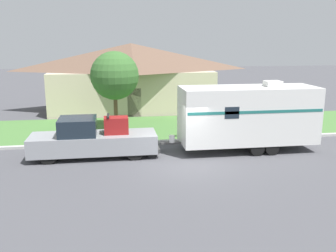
% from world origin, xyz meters
% --- Properties ---
extents(ground_plane, '(120.00, 120.00, 0.00)m').
position_xyz_m(ground_plane, '(0.00, 0.00, 0.00)').
color(ground_plane, '#47474C').
extents(curb_strip, '(80.00, 0.30, 0.14)m').
position_xyz_m(curb_strip, '(0.00, 3.75, 0.07)').
color(curb_strip, '#ADADA8').
rests_on(curb_strip, ground_plane).
extents(lawn_strip, '(80.00, 7.00, 0.03)m').
position_xyz_m(lawn_strip, '(0.00, 7.40, 0.01)').
color(lawn_strip, '#477538').
rests_on(lawn_strip, ground_plane).
extents(house_across_street, '(13.43, 6.51, 5.26)m').
position_xyz_m(house_across_street, '(-1.51, 14.07, 2.73)').
color(house_across_street, beige).
rests_on(house_across_street, ground_plane).
extents(pickup_truck, '(6.11, 1.91, 2.04)m').
position_xyz_m(pickup_truck, '(-4.12, 1.77, 0.86)').
color(pickup_truck, black).
rests_on(pickup_truck, ground_plane).
extents(travel_trailer, '(7.87, 2.37, 3.53)m').
position_xyz_m(travel_trailer, '(3.64, 1.77, 1.84)').
color(travel_trailer, black).
rests_on(travel_trailer, ground_plane).
extents(mailbox, '(0.48, 0.20, 1.22)m').
position_xyz_m(mailbox, '(0.84, 4.59, 0.94)').
color(mailbox, brown).
rests_on(mailbox, ground_plane).
extents(tree_in_yard, '(2.97, 2.97, 4.88)m').
position_xyz_m(tree_in_yard, '(-2.91, 7.28, 3.38)').
color(tree_in_yard, brown).
rests_on(tree_in_yard, ground_plane).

